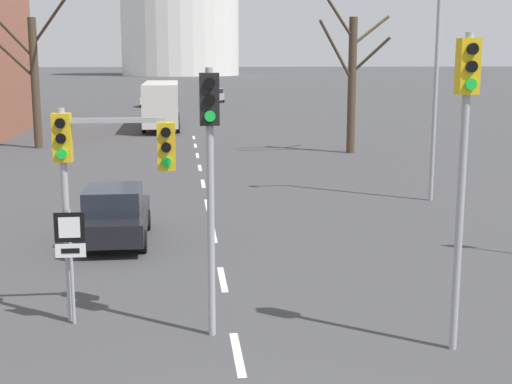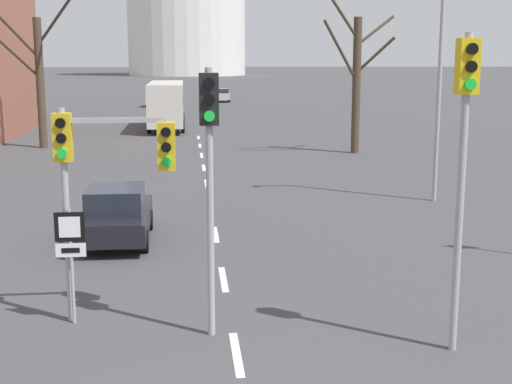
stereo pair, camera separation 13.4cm
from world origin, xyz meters
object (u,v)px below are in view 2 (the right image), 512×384
(sedan_near_right, at_px, (155,99))
(city_bus, at_px, (167,102))
(sedan_near_left, at_px, (117,214))
(street_lamp_right, at_px, (433,59))
(traffic_signal_near_right, at_px, (464,136))
(route_sign_post, at_px, (71,247))
(traffic_signal_centre_tall, at_px, (210,152))
(sedan_mid_centre, at_px, (222,95))
(traffic_signal_near_left, at_px, (101,161))

(sedan_near_right, bearing_deg, city_bus, -85.66)
(sedan_near_left, bearing_deg, street_lamp_right, 24.15)
(street_lamp_right, xyz_separation_m, sedan_near_right, (-12.36, 53.82, -4.43))
(traffic_signal_near_right, relative_size, route_sign_post, 2.43)
(route_sign_post, bearing_deg, traffic_signal_centre_tall, -17.68)
(traffic_signal_centre_tall, distance_m, city_bus, 41.42)
(route_sign_post, height_order, city_bus, city_bus)
(city_bus, bearing_deg, sedan_mid_centre, 79.70)
(sedan_mid_centre, bearing_deg, sedan_near_right, -135.21)
(traffic_signal_near_left, xyz_separation_m, city_bus, (0.28, 40.29, -1.26))
(route_sign_post, bearing_deg, traffic_signal_near_left, 15.10)
(traffic_signal_near_left, bearing_deg, street_lamp_right, 46.70)
(street_lamp_right, bearing_deg, traffic_signal_near_right, -107.08)
(traffic_signal_near_left, distance_m, traffic_signal_near_right, 6.96)
(street_lamp_right, bearing_deg, traffic_signal_near_left, -133.30)
(traffic_signal_near_right, bearing_deg, sedan_near_left, 128.76)
(street_lamp_right, relative_size, sedan_mid_centre, 2.22)
(traffic_signal_near_left, distance_m, traffic_signal_centre_tall, 2.39)
(street_lamp_right, xyz_separation_m, city_bus, (-10.46, 28.89, -3.25))
(traffic_signal_near_right, bearing_deg, street_lamp_right, 72.92)
(traffic_signal_near_right, xyz_separation_m, sedan_near_right, (-8.17, 67.45, -3.13))
(city_bus, bearing_deg, traffic_signal_near_right, -81.60)
(traffic_signal_near_right, relative_size, sedan_mid_centre, 1.46)
(sedan_near_left, relative_size, sedan_near_right, 1.12)
(street_lamp_right, distance_m, sedan_near_left, 12.99)
(traffic_signal_near_left, relative_size, sedan_near_right, 1.13)
(route_sign_post, xyz_separation_m, sedan_mid_centre, (6.88, 73.17, -0.79))
(sedan_near_right, bearing_deg, traffic_signal_near_left, -88.58)
(sedan_near_left, height_order, city_bus, city_bus)
(street_lamp_right, xyz_separation_m, sedan_near_left, (-11.13, -4.99, -4.47))
(traffic_signal_near_left, relative_size, route_sign_post, 1.84)
(traffic_signal_near_left, bearing_deg, sedan_mid_centre, 85.13)
(traffic_signal_near_right, relative_size, sedan_near_right, 1.49)
(traffic_signal_centre_tall, height_order, sedan_near_right, traffic_signal_centre_tall)
(traffic_signal_centre_tall, relative_size, sedan_near_left, 1.19)
(traffic_signal_near_right, xyz_separation_m, city_bus, (-6.28, 42.52, -1.94))
(traffic_signal_near_left, distance_m, street_lamp_right, 15.79)
(street_lamp_right, distance_m, sedan_near_right, 55.39)
(city_bus, bearing_deg, street_lamp_right, -70.09)
(traffic_signal_centre_tall, xyz_separation_m, street_lamp_right, (8.62, 12.46, 1.69))
(sedan_mid_centre, xyz_separation_m, city_bus, (-5.94, -32.71, 1.22))
(sedan_near_right, bearing_deg, traffic_signal_centre_tall, -86.78)
(street_lamp_right, bearing_deg, route_sign_post, -134.56)
(traffic_signal_near_right, distance_m, sedan_near_left, 11.53)
(traffic_signal_near_left, bearing_deg, route_sign_post, -164.90)
(sedan_near_right, bearing_deg, sedan_near_left, -88.80)
(sedan_near_left, xyz_separation_m, sedan_near_right, (-1.23, 58.80, 0.04))
(traffic_signal_near_left, bearing_deg, sedan_near_right, 91.42)
(street_lamp_right, height_order, sedan_near_right, street_lamp_right)
(traffic_signal_centre_tall, relative_size, traffic_signal_near_right, 0.90)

